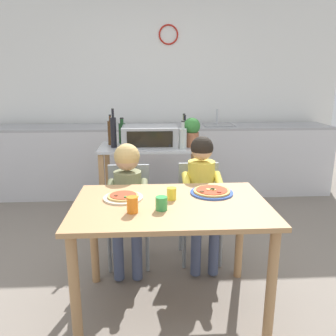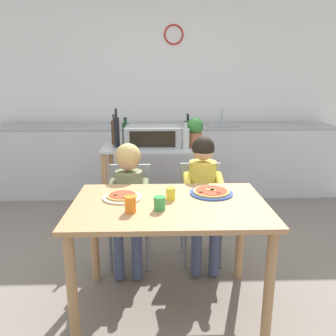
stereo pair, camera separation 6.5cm
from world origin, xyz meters
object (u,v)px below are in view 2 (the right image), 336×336
(dining_chair_right, at_px, (201,205))
(bottle_dark_olive_oil, at_px, (114,132))
(bottle_slim_sauce, at_px, (117,131))
(child_in_yellow_shirt, at_px, (203,187))
(bottle_tall_green_wine, at_px, (188,133))
(pizza_plate_cream, at_px, (122,196))
(kitchen_island_cart, at_px, (154,173))
(pizza_plate_blue_rimmed, at_px, (211,192))
(drinking_cup_yellow, at_px, (171,194))
(potted_herb_plant, at_px, (195,131))
(bottle_brown_beer, at_px, (186,138))
(dining_table, at_px, (169,220))
(drinking_cup_green, at_px, (160,203))
(bottle_clear_vinegar, at_px, (187,131))
(child_in_olive_shirt, at_px, (128,190))
(toaster_oven, at_px, (153,136))
(bottle_squat_spirits, at_px, (126,132))
(drinking_cup_orange, at_px, (130,204))
(dining_chair_left, at_px, (130,207))

(dining_chair_right, bearing_deg, bottle_dark_olive_oil, 135.06)
(bottle_slim_sauce, bearing_deg, child_in_yellow_shirt, -45.32)
(bottle_slim_sauce, distance_m, bottle_tall_green_wine, 0.74)
(bottle_slim_sauce, xyz_separation_m, dining_chair_right, (0.77, -0.66, -0.53))
(dining_chair_right, xyz_separation_m, pizza_plate_cream, (-0.60, -0.60, 0.29))
(kitchen_island_cart, relative_size, pizza_plate_blue_rimmed, 3.53)
(bottle_slim_sauce, xyz_separation_m, drinking_cup_yellow, (0.49, -1.29, -0.21))
(potted_herb_plant, bearing_deg, pizza_plate_blue_rimmed, -90.48)
(bottle_brown_beer, bearing_deg, bottle_tall_green_wine, 80.24)
(dining_table, relative_size, drinking_cup_green, 15.09)
(bottle_clear_vinegar, distance_m, child_in_olive_shirt, 1.24)
(child_in_yellow_shirt, bearing_deg, pizza_plate_blue_rimmed, -90.01)
(child_in_olive_shirt, height_order, drinking_cup_yellow, child_in_olive_shirt)
(bottle_dark_olive_oil, height_order, bottle_slim_sauce, bottle_slim_sauce)
(dining_table, distance_m, drinking_cup_green, 0.20)
(bottle_dark_olive_oil, bearing_deg, pizza_plate_blue_rimmed, -58.71)
(drinking_cup_yellow, bearing_deg, toaster_oven, 95.60)
(bottle_tall_green_wine, bearing_deg, bottle_slim_sauce, -168.85)
(toaster_oven, xyz_separation_m, pizza_plate_blue_rimmed, (0.41, -1.22, -0.18))
(bottle_dark_olive_oil, xyz_separation_m, bottle_squat_spirits, (0.11, 0.08, -0.01))
(kitchen_island_cart, bearing_deg, bottle_brown_beer, -27.90)
(dining_chair_right, distance_m, drinking_cup_green, 0.93)
(bottle_brown_beer, relative_size, drinking_cup_green, 3.39)
(dining_table, height_order, dining_chair_right, dining_chair_right)
(toaster_oven, distance_m, dining_table, 1.43)
(bottle_clear_vinegar, distance_m, drinking_cup_orange, 1.83)
(child_in_yellow_shirt, height_order, drinking_cup_yellow, child_in_yellow_shirt)
(bottle_brown_beer, xyz_separation_m, child_in_yellow_shirt, (0.09, -0.67, -0.29))
(potted_herb_plant, distance_m, dining_table, 1.44)
(bottle_brown_beer, relative_size, drinking_cup_yellow, 3.47)
(dining_chair_right, bearing_deg, bottle_brown_beer, 99.43)
(drinking_cup_orange, bearing_deg, bottle_brown_beer, 72.61)
(bottle_squat_spirits, relative_size, dining_chair_right, 0.33)
(child_in_yellow_shirt, relative_size, drinking_cup_yellow, 13.28)
(child_in_olive_shirt, bearing_deg, pizza_plate_cream, -89.98)
(bottle_squat_spirits, bearing_deg, bottle_brown_beer, -29.53)
(bottle_dark_olive_oil, bearing_deg, child_in_yellow_shirt, -48.87)
(bottle_dark_olive_oil, distance_m, bottle_brown_beer, 0.77)
(bottle_tall_green_wine, relative_size, drinking_cup_yellow, 3.80)
(bottle_tall_green_wine, relative_size, drinking_cup_green, 3.71)
(bottle_clear_vinegar, relative_size, dining_chair_left, 0.38)
(child_in_yellow_shirt, bearing_deg, bottle_tall_green_wine, 93.00)
(bottle_squat_spirits, bearing_deg, drinking_cup_orange, -84.15)
(dining_table, bearing_deg, pizza_plate_cream, 161.86)
(dining_table, height_order, drinking_cup_orange, drinking_cup_orange)
(bottle_brown_beer, bearing_deg, kitchen_island_cart, 152.10)
(kitchen_island_cart, xyz_separation_m, bottle_brown_beer, (0.31, -0.17, 0.39))
(dining_chair_right, xyz_separation_m, drinking_cup_yellow, (-0.28, -0.63, 0.32))
(dining_chair_left, relative_size, pizza_plate_cream, 3.13)
(dining_chair_left, bearing_deg, child_in_yellow_shirt, -8.50)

